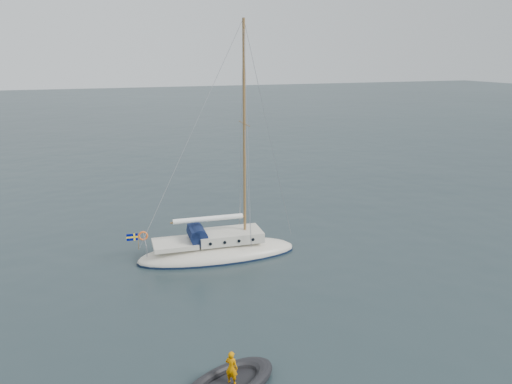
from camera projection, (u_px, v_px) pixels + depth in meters
name	position (u px, v px, depth m)	size (l,w,h in m)	color
ground	(258.00, 255.00, 27.79)	(300.00, 300.00, 0.00)	black
sailboat	(218.00, 239.00, 27.38)	(9.23, 2.77, 13.15)	silver
dinghy	(214.00, 250.00, 28.04)	(3.02, 1.36, 0.43)	#505055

